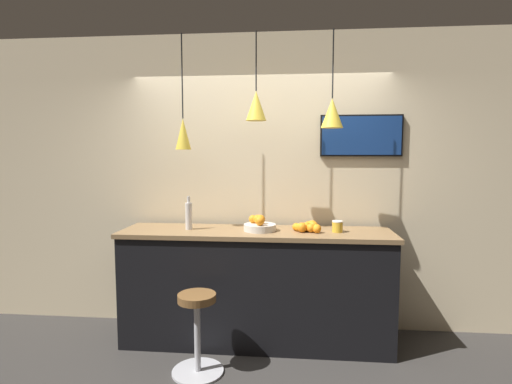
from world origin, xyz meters
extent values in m
plane|color=#33302D|center=(0.00, 0.00, 0.00)|extent=(14.00, 14.00, 0.00)
cube|color=beige|center=(0.00, 0.99, 1.45)|extent=(8.00, 0.06, 2.90)
cube|color=black|center=(0.00, 0.58, 0.50)|extent=(2.41, 0.56, 1.01)
cube|color=olive|center=(0.00, 0.58, 1.03)|extent=(2.45, 0.60, 0.04)
cylinder|color=#B7B7BC|center=(-0.41, 0.01, 0.01)|extent=(0.41, 0.41, 0.02)
cylinder|color=#B7B7BC|center=(-0.41, 0.01, 0.30)|extent=(0.05, 0.05, 0.57)
cylinder|color=brown|center=(-0.41, 0.01, 0.61)|extent=(0.30, 0.30, 0.06)
cylinder|color=beige|center=(0.04, 0.57, 1.08)|extent=(0.29, 0.29, 0.06)
sphere|color=orange|center=(0.04, 0.59, 1.15)|extent=(0.08, 0.08, 0.08)
sphere|color=orange|center=(0.01, 0.60, 1.15)|extent=(0.08, 0.08, 0.08)
sphere|color=orange|center=(-0.03, 0.63, 1.14)|extent=(0.07, 0.07, 0.07)
sphere|color=orange|center=(0.04, 0.49, 1.15)|extent=(0.08, 0.08, 0.08)
sphere|color=orange|center=(0.54, 0.52, 1.08)|extent=(0.08, 0.08, 0.08)
sphere|color=orange|center=(0.45, 0.58, 1.09)|extent=(0.08, 0.08, 0.08)
sphere|color=orange|center=(0.48, 0.69, 1.08)|extent=(0.08, 0.08, 0.08)
sphere|color=orange|center=(0.52, 0.66, 1.09)|extent=(0.08, 0.08, 0.08)
sphere|color=orange|center=(0.38, 0.57, 1.08)|extent=(0.07, 0.07, 0.07)
sphere|color=orange|center=(0.36, 0.60, 1.08)|extent=(0.07, 0.07, 0.07)
sphere|color=orange|center=(0.41, 0.53, 1.09)|extent=(0.09, 0.09, 0.09)
sphere|color=orange|center=(0.46, 0.57, 1.09)|extent=(0.08, 0.08, 0.08)
sphere|color=orange|center=(0.54, 0.51, 1.08)|extent=(0.07, 0.07, 0.07)
sphere|color=orange|center=(0.45, 0.61, 1.08)|extent=(0.07, 0.07, 0.07)
sphere|color=orange|center=(0.51, 0.68, 1.09)|extent=(0.09, 0.09, 0.09)
sphere|color=orange|center=(0.46, 0.59, 1.08)|extent=(0.07, 0.07, 0.07)
sphere|color=orange|center=(0.49, 0.53, 1.09)|extent=(0.08, 0.08, 0.08)
cylinder|color=silver|center=(-0.62, 0.57, 1.17)|extent=(0.06, 0.06, 0.25)
cylinder|color=silver|center=(-0.62, 0.57, 1.32)|extent=(0.03, 0.03, 0.06)
cylinder|color=gold|center=(0.72, 0.57, 1.09)|extent=(0.09, 0.09, 0.09)
cylinder|color=white|center=(0.72, 0.57, 1.14)|extent=(0.09, 0.09, 0.01)
cylinder|color=black|center=(-0.66, 0.59, 2.43)|extent=(0.01, 0.01, 0.75)
cone|color=gold|center=(-0.66, 0.59, 1.92)|extent=(0.14, 0.14, 0.28)
sphere|color=#F9EFCC|center=(-0.66, 0.59, 1.80)|extent=(0.04, 0.04, 0.04)
cylinder|color=black|center=(0.00, 0.59, 2.54)|extent=(0.01, 0.01, 0.51)
cone|color=gold|center=(0.00, 0.59, 2.16)|extent=(0.18, 0.18, 0.26)
sphere|color=#F9EFCC|center=(0.00, 0.59, 2.05)|extent=(0.04, 0.04, 0.04)
cylinder|color=black|center=(0.66, 0.59, 2.51)|extent=(0.01, 0.01, 0.58)
cone|color=gold|center=(0.66, 0.59, 2.09)|extent=(0.19, 0.19, 0.25)
sphere|color=#F9EFCC|center=(0.66, 0.59, 1.98)|extent=(0.04, 0.04, 0.04)
cube|color=black|center=(0.97, 0.94, 1.91)|extent=(0.77, 0.04, 0.39)
cube|color=navy|center=(0.97, 0.92, 1.91)|extent=(0.74, 0.01, 0.36)
camera|label=1|loc=(0.34, -2.96, 1.74)|focal=28.00mm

